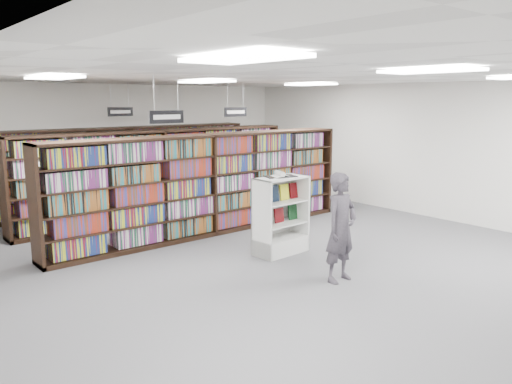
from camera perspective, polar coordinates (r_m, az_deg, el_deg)
floor at (r=9.18m, az=1.74°, el=-7.25°), size 12.00×12.00×0.00m
ceiling at (r=8.75m, az=1.86°, el=13.13°), size 10.00×12.00×0.10m
wall_back at (r=13.87m, az=-14.91°, el=5.20°), size 10.00×0.10×3.20m
wall_right at (r=12.68m, az=19.04°, el=4.51°), size 0.10×12.00×3.20m
bookshelf_row_near at (r=10.47m, az=-5.48°, el=0.85°), size 7.00×0.60×2.10m
bookshelf_row_mid at (r=12.16m, az=-10.80°, el=2.05°), size 7.00×0.60×2.10m
bookshelf_row_far at (r=13.66m, az=-14.27°, el=2.83°), size 7.00×0.60×2.10m
aisle_sign_left at (r=8.69m, az=-10.16°, el=8.58°), size 0.65×0.02×0.80m
aisle_sign_right at (r=12.02m, az=-2.34°, el=9.22°), size 0.65×0.02×0.80m
aisle_sign_center at (r=12.71m, az=-15.25°, el=8.94°), size 0.65×0.02×0.80m
troffer_front_left at (r=4.53m, az=-1.52°, el=15.07°), size 0.60×1.20×0.04m
troffer_front_center at (r=6.80m, az=19.31°, el=12.97°), size 0.60×1.20×0.04m
troffer_back_left at (r=9.00m, az=-22.08°, el=12.06°), size 0.60×1.20×0.04m
troffer_back_center at (r=10.33m, az=-5.69°, el=12.46°), size 0.60×1.20×0.04m
troffer_back_right at (r=12.27m, az=6.26°, el=12.13°), size 0.60×1.20×0.04m
endcap_display at (r=9.22m, az=2.70°, el=-4.09°), size 1.04×0.56×1.42m
open_book at (r=9.04m, az=2.78°, el=1.95°), size 0.63×0.48×0.13m
shopper at (r=7.82m, az=9.70°, el=-4.03°), size 0.65×0.45×1.71m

